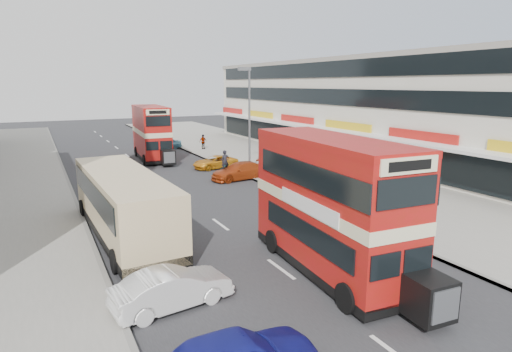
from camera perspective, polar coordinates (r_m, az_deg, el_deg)
ground at (r=15.34m, az=7.22°, el=-14.88°), size 160.00×160.00×0.00m
road_surface at (r=32.92m, az=-12.77°, el=-0.35°), size 12.00×90.00×0.01m
pavement_right at (r=37.62m, az=5.18°, el=1.55°), size 12.00×90.00×0.15m
kerb_left at (r=32.00m, az=-23.40°, el=-1.29°), size 0.20×90.00×0.16m
kerb_right at (r=34.87m, az=-3.05°, el=0.74°), size 0.20×90.00×0.16m
commercial_row at (r=43.37m, az=12.87°, el=8.85°), size 9.90×46.20×9.30m
street_lamp at (r=32.62m, az=-1.00°, el=8.32°), size 1.00×0.20×8.12m
bus_main at (r=16.07m, az=9.94°, el=-3.82°), size 2.98×9.03×4.89m
bus_second at (r=41.20m, az=-13.66°, el=5.61°), size 2.93×8.81×4.77m
coach at (r=20.73m, az=-17.13°, el=-3.27°), size 3.10×10.56×2.77m
car_left_front at (r=14.25m, az=-11.02°, el=-14.41°), size 3.96×1.84×1.26m
car_right_a at (r=31.78m, az=-2.17°, el=0.67°), size 4.53×2.16×1.27m
car_right_b at (r=36.13m, az=-5.42°, el=1.84°), size 3.99×2.20×1.06m
car_right_c at (r=47.66m, az=-12.00°, el=4.21°), size 3.64×1.63×1.21m
pedestrian_near at (r=31.50m, az=3.13°, el=1.24°), size 0.65×0.46×1.72m
pedestrian_far at (r=46.16m, az=-7.02°, el=4.53°), size 0.96×0.58×1.54m
cyclist at (r=32.66m, az=-4.07°, el=1.03°), size 0.69×1.89×2.05m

